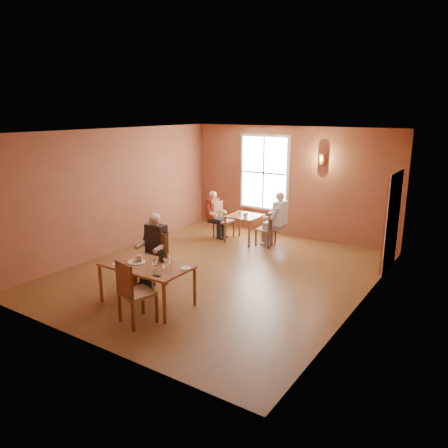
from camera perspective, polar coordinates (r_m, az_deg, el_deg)
The scene contains 30 objects.
ground at distance 9.49m, azimuth -0.67°, elevation -6.40°, with size 6.00×7.00×0.01m, color brown.
wall_back at distance 12.07m, azimuth 8.68°, elevation 5.42°, with size 6.00×0.04×3.00m, color brown.
wall_front at distance 6.56m, azimuth -18.09°, elevation -3.10°, with size 6.00×0.04×3.00m, color brown.
wall_left at distance 10.99m, azimuth -13.81°, elevation 4.24°, with size 0.04×7.00×3.00m, color brown.
wall_right at distance 7.83m, azimuth 17.82°, elevation -0.21°, with size 0.04×7.00×3.00m, color brown.
ceiling at distance 8.86m, azimuth -0.73°, elevation 12.00°, with size 6.00×7.00×0.04m, color white.
window at distance 12.35m, azimuth 5.23°, elevation 6.67°, with size 1.36×0.10×1.96m, color white.
door at distance 10.13m, azimuth 20.89°, elevation 0.20°, with size 0.12×1.04×2.10m, color maroon.
wall_sconce at distance 11.54m, azimuth 12.70°, elevation 8.31°, with size 0.16×0.16×0.28m, color brown.
main_table at distance 8.05m, azimuth -10.01°, elevation -7.75°, with size 1.60×0.90×0.75m, color brown, non-canonical shape.
chair_diner_main at distance 8.76m, azimuth -9.54°, elevation -4.75°, with size 0.47×0.47×1.06m, color #573411, non-canonical shape.
diner_main at distance 8.69m, azimuth -9.72°, elevation -3.81°, with size 0.55×0.55×1.38m, color black, non-canonical shape.
chair_empty at distance 7.34m, azimuth -11.27°, elevation -8.66°, with size 0.48×0.48×1.09m, color #3C2013, non-canonical shape.
plate_food at distance 8.03m, azimuth -11.36°, elevation -4.85°, with size 0.31×0.31×0.04m, color silver.
sandwich at distance 8.05m, azimuth -11.00°, elevation -4.52°, with size 0.09×0.09×0.11m, color tan.
goblet_a at distance 7.65m, azimuth -6.97°, elevation -5.06°, with size 0.08×0.08×0.19m, color silver, non-canonical shape.
goblet_b at distance 7.41m, azimuth -7.72°, elevation -5.76°, with size 0.08×0.08×0.19m, color white, non-canonical shape.
goblet_c at distance 7.57m, azimuth -9.02°, elevation -5.30°, with size 0.08×0.08×0.21m, color white, non-canonical shape.
menu_stand at distance 7.98m, azimuth -8.24°, elevation -4.15°, with size 0.13×0.07×0.22m, color black.
knife at distance 7.79m, azimuth -11.42°, elevation -5.61°, with size 0.23×0.02×0.00m, color silver.
napkin at distance 8.04m, azimuth -13.59°, elevation -5.08°, with size 0.20×0.20×0.01m, color white.
side_plate at distance 7.63m, azimuth -5.05°, elevation -5.78°, with size 0.19×0.19×0.02m, color white.
sunglasses at distance 7.36m, azimuth -8.80°, elevation -6.68°, with size 0.13×0.04×0.02m, color black.
second_table at distance 11.61m, azimuth 2.64°, elevation -0.58°, with size 0.81×0.81×0.72m, color brown, non-canonical shape.
chair_diner_white at distance 11.28m, azimuth 5.49°, elevation -0.54°, with size 0.41×0.41×0.93m, color brown, non-canonical shape.
diner_white at distance 11.20m, azimuth 5.65°, elevation 0.55°, with size 0.55×0.55×1.38m, color silver, non-canonical shape.
chair_diner_maroon at distance 11.91m, azimuth -0.04°, elevation 0.49°, with size 0.43×0.43×0.98m, color #422413, non-canonical shape.
diner_maroon at distance 11.89m, azimuth -0.16°, elevation 1.12°, with size 0.50×0.50×1.24m, color maroon, non-canonical shape.
cup_a at distance 11.34m, azimuth 2.81°, elevation 1.19°, with size 0.13×0.13×0.10m, color white.
cup_b at distance 11.67m, azimuth 2.09°, elevation 1.55°, with size 0.09×0.09×0.09m, color white.
Camera 1 is at (4.95, -7.33, 3.43)m, focal length 35.00 mm.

